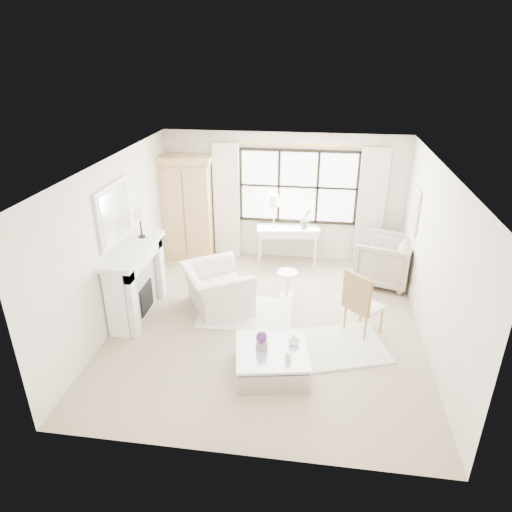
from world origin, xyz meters
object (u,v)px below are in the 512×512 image
object	(u,v)px
armoire	(188,207)
console_table	(288,245)
club_armchair	(217,288)
coffee_table	(271,361)

from	to	relation	value
armoire	console_table	xyz separation A→B (m)	(2.15, -0.02, -0.74)
console_table	club_armchair	world-z (taller)	console_table
console_table	club_armchair	bearing A→B (deg)	-125.75
club_armchair	coffee_table	bearing A→B (deg)	-176.32
console_table	armoire	bearing A→B (deg)	171.40
armoire	console_table	distance (m)	2.27
armoire	club_armchair	world-z (taller)	armoire
armoire	console_table	bearing A→B (deg)	-3.33
armoire	console_table	size ratio (longest dim) A/B	1.66
console_table	coffee_table	size ratio (longest dim) A/B	1.16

